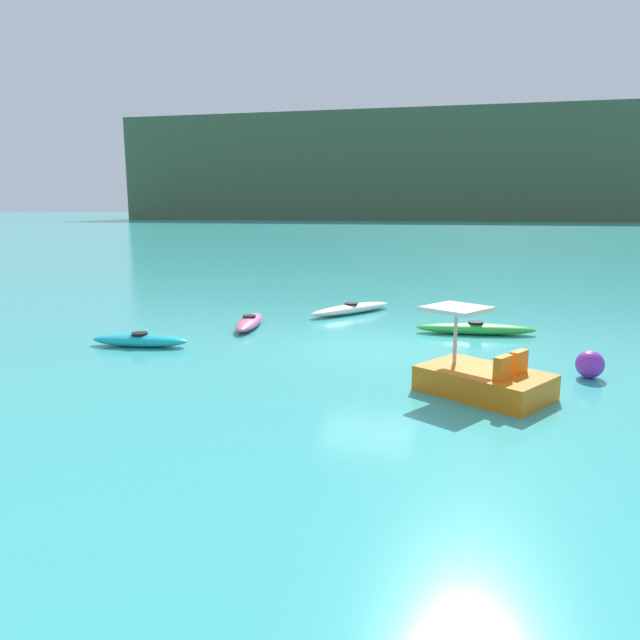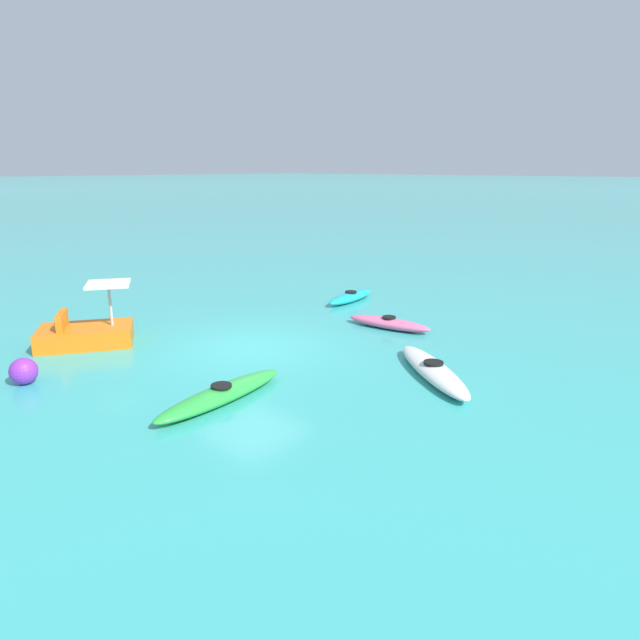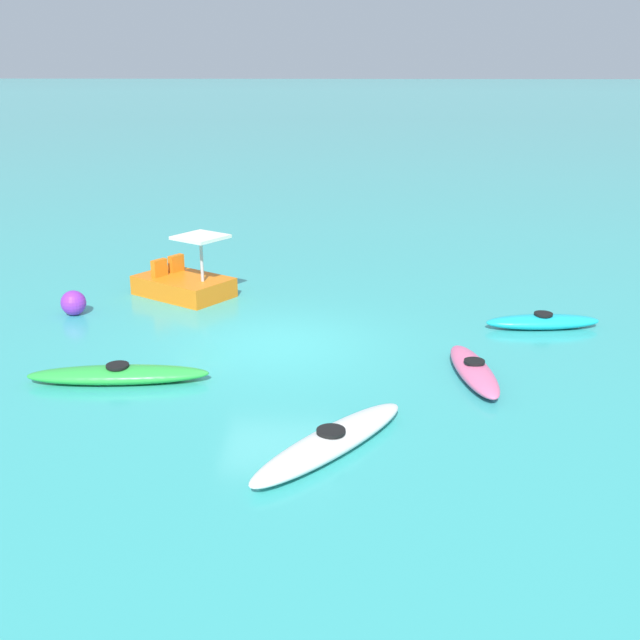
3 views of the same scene
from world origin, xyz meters
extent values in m
plane|color=#38ADA8|center=(0.00, 0.00, 0.00)|extent=(600.00, 600.00, 0.00)
ellipsoid|color=white|center=(-1.31, 4.73, 0.16)|extent=(2.71, 3.27, 0.32)
cylinder|color=black|center=(-1.31, 4.73, 0.35)|extent=(0.64, 0.64, 0.05)
ellipsoid|color=pink|center=(-3.94, 1.67, 0.16)|extent=(0.97, 2.71, 0.32)
cylinder|color=black|center=(-3.94, 1.67, 0.35)|extent=(0.45, 0.45, 0.05)
ellipsoid|color=green|center=(2.80, 2.21, 0.16)|extent=(3.46, 0.98, 0.32)
cylinder|color=black|center=(2.80, 2.21, 0.35)|extent=(0.47, 0.47, 0.05)
ellipsoid|color=#19B7C6|center=(-5.92, -1.36, 0.16)|extent=(2.66, 0.92, 0.32)
cylinder|color=black|center=(-5.92, -1.36, 0.35)|extent=(0.46, 0.46, 0.05)
cube|color=orange|center=(2.81, -3.57, 0.25)|extent=(2.83, 2.57, 0.50)
cube|color=orange|center=(3.11, -4.12, 0.72)|extent=(0.38, 0.46, 0.44)
cube|color=orange|center=(3.44, -3.62, 0.72)|extent=(0.38, 0.46, 0.44)
cylinder|color=#B2B2B7|center=(2.23, -3.18, 1.05)|extent=(0.08, 0.08, 1.10)
cube|color=silver|center=(2.23, -3.18, 1.64)|extent=(1.52, 1.52, 0.08)
sphere|color=purple|center=(5.10, -1.83, 0.30)|extent=(0.60, 0.60, 0.60)
camera|label=1|loc=(2.19, -15.27, 3.68)|focal=33.39mm
camera|label=2|loc=(9.41, 10.80, 4.66)|focal=31.39mm
camera|label=3|loc=(-1.67, 15.48, 5.74)|focal=43.28mm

